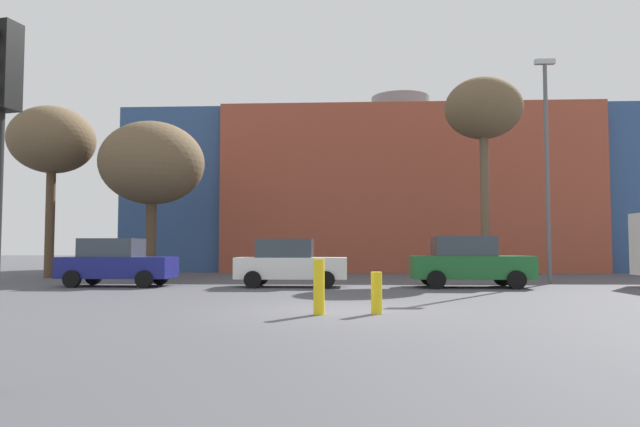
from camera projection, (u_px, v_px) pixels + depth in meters
The scene contains 11 objects.
ground_plane at pixel (341, 310), 13.34m from camera, with size 200.00×200.00×0.00m, color #47474C.
building_backdrop at pixel (401, 196), 40.33m from camera, with size 34.80×13.74×11.90m.
parked_car_0 at pixel (116, 262), 21.83m from camera, with size 4.10×2.01×1.78m.
parked_car_1 at pixel (290, 263), 21.51m from camera, with size 4.04×1.98×1.75m.
parked_car_2 at pixel (469, 262), 21.19m from camera, with size 4.27×2.09×1.85m.
bare_tree_0 at pixel (152, 164), 27.59m from camera, with size 4.88×4.88×7.39m.
bare_tree_1 at pixel (483, 111), 26.82m from camera, with size 3.51×3.51×9.25m.
bare_tree_2 at pixel (52, 141), 28.35m from camera, with size 4.05×4.05×8.29m.
bollard_yellow_0 at pixel (377, 293), 12.62m from camera, with size 0.24×0.24×0.90m, color yellow.
bollard_yellow_1 at pixel (319, 287), 12.50m from camera, with size 0.24×0.24×1.19m, color yellow.
street_lamp at pixel (547, 157), 23.49m from camera, with size 0.80×0.24×9.08m.
Camera 1 is at (0.20, -13.45, 1.42)m, focal length 32.83 mm.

